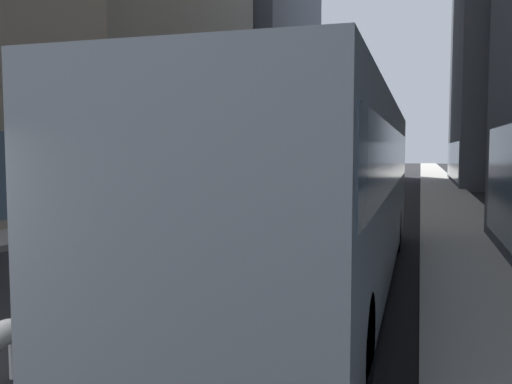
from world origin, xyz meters
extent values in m
plane|color=black|center=(0.00, 35.00, 0.00)|extent=(120.00, 120.00, 0.00)
cube|color=gray|center=(-5.70, 35.00, 0.07)|extent=(2.40, 110.00, 0.15)
cube|color=#ADA89E|center=(5.70, 35.00, 0.07)|extent=(2.40, 110.00, 0.15)
cube|color=slate|center=(-7.56, 25.32, 1.60)|extent=(0.08, 18.68, 2.40)
cube|color=slate|center=(-6.48, 47.71, 1.60)|extent=(0.08, 18.87, 2.40)
cube|color=slate|center=(7.81, 20.42, 1.60)|extent=(0.08, 12.92, 2.40)
cube|color=slate|center=(6.57, 35.59, 1.60)|extent=(0.08, 12.81, 2.40)
cube|color=#999EA3|center=(2.80, 5.63, 1.67)|extent=(2.55, 11.50, 2.75)
cube|color=slate|center=(2.80, 5.63, 2.17)|extent=(2.57, 11.04, 0.90)
cube|color=black|center=(2.80, 11.33, 0.55)|extent=(2.55, 0.16, 0.44)
cylinder|color=black|center=(1.67, 9.18, 0.50)|extent=(0.30, 1.00, 1.00)
cylinder|color=black|center=(3.92, 9.18, 0.50)|extent=(0.30, 1.00, 1.00)
cylinder|color=black|center=(1.67, 1.48, 0.50)|extent=(0.30, 1.00, 1.00)
cylinder|color=black|center=(3.92, 1.48, 0.50)|extent=(0.30, 1.00, 1.00)
cube|color=silver|center=(1.34, 10.78, 2.50)|extent=(0.08, 0.24, 0.40)
cube|color=yellow|center=(-1.20, 21.64, 0.70)|extent=(1.78, 4.54, 0.75)
cube|color=slate|center=(-1.20, 21.41, 1.35)|extent=(1.64, 2.04, 0.55)
cylinder|color=black|center=(-1.98, 23.49, 0.32)|extent=(0.22, 0.64, 0.64)
cylinder|color=black|center=(-0.42, 23.49, 0.32)|extent=(0.22, 0.64, 0.64)
cylinder|color=black|center=(-1.98, 19.78, 0.32)|extent=(0.22, 0.64, 0.64)
cylinder|color=black|center=(-0.42, 19.78, 0.32)|extent=(0.22, 0.64, 0.64)
cube|color=silver|center=(1.20, 33.97, 0.70)|extent=(1.71, 4.28, 0.75)
cube|color=slate|center=(1.20, 33.76, 1.35)|extent=(1.58, 1.93, 0.55)
cylinder|color=black|center=(0.45, 35.70, 0.32)|extent=(0.22, 0.64, 0.64)
cylinder|color=black|center=(1.95, 35.70, 0.32)|extent=(0.22, 0.64, 0.64)
cylinder|color=black|center=(0.45, 32.24, 0.32)|extent=(0.22, 0.64, 0.64)
cylinder|color=black|center=(1.95, 32.24, 0.32)|extent=(0.22, 0.64, 0.64)
cube|color=black|center=(-2.80, 36.85, 0.70)|extent=(1.73, 4.67, 0.75)
cube|color=slate|center=(-2.80, 36.62, 1.35)|extent=(1.59, 2.10, 0.55)
cylinder|color=black|center=(-3.56, 38.77, 0.32)|extent=(0.22, 0.64, 0.64)
cylinder|color=black|center=(-2.04, 38.77, 0.32)|extent=(0.22, 0.64, 0.64)
cylinder|color=black|center=(-3.56, 34.93, 0.32)|extent=(0.22, 0.64, 0.64)
cylinder|color=black|center=(-2.04, 34.93, 0.32)|extent=(0.22, 0.64, 0.64)
cube|color=red|center=(-1.20, 43.01, 0.70)|extent=(1.94, 4.03, 0.75)
cube|color=slate|center=(-1.20, 42.81, 1.35)|extent=(1.79, 1.81, 0.55)
cylinder|color=black|center=(-2.06, 44.60, 0.32)|extent=(0.22, 0.64, 0.64)
cylinder|color=black|center=(-0.34, 44.60, 0.32)|extent=(0.22, 0.64, 0.64)
cylinder|color=black|center=(-2.06, 41.41, 0.32)|extent=(0.22, 0.64, 0.64)
cylinder|color=black|center=(-0.34, 41.41, 0.32)|extent=(0.22, 0.64, 0.64)
ellipsoid|color=white|center=(0.65, 0.73, 0.53)|extent=(0.22, 0.60, 0.26)
sphere|color=white|center=(0.65, 1.11, 0.62)|extent=(0.20, 0.20, 0.20)
sphere|color=black|center=(0.59, 1.13, 0.64)|extent=(0.07, 0.07, 0.07)
sphere|color=black|center=(0.71, 1.13, 0.64)|extent=(0.07, 0.07, 0.07)
cylinder|color=white|center=(0.58, 0.94, 0.20)|extent=(0.06, 0.06, 0.40)
cylinder|color=white|center=(0.72, 0.94, 0.20)|extent=(0.06, 0.06, 0.40)
sphere|color=black|center=(0.70, 0.83, 0.57)|extent=(0.04, 0.04, 0.04)
camera|label=1|loc=(4.47, -3.47, 2.29)|focal=38.39mm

